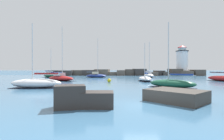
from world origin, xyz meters
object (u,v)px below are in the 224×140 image
(sailboat_moored_8, at_px, (172,83))
(mooring_buoy_orange_near, at_px, (62,78))
(sailboat_moored_4, at_px, (60,78))
(sailboat_moored_7, at_px, (50,75))
(lighthouse, at_px, (182,63))
(sailboat_moored_6, at_px, (149,75))
(mooring_buoy_far_side, at_px, (109,80))
(sailboat_moored_1, at_px, (224,78))
(sailboat_moored_3, at_px, (145,79))
(sailboat_moored_0, at_px, (96,75))
(sailboat_moored_5, at_px, (36,83))

(sailboat_moored_8, height_order, mooring_buoy_orange_near, sailboat_moored_8)
(sailboat_moored_4, distance_m, sailboat_moored_7, 14.73)
(lighthouse, relative_size, sailboat_moored_6, 1.13)
(sailboat_moored_7, relative_size, mooring_buoy_far_side, 9.16)
(sailboat_moored_1, height_order, sailboat_moored_3, sailboat_moored_1)
(sailboat_moored_7, bearing_deg, mooring_buoy_far_side, -45.02)
(sailboat_moored_0, relative_size, sailboat_moored_3, 1.42)
(sailboat_moored_0, height_order, sailboat_moored_3, sailboat_moored_0)
(mooring_buoy_orange_near, bearing_deg, mooring_buoy_far_side, -41.67)
(sailboat_moored_1, bearing_deg, mooring_buoy_far_side, -172.55)
(sailboat_moored_6, distance_m, mooring_buoy_far_side, 20.47)
(sailboat_moored_3, relative_size, sailboat_moored_5, 0.93)
(sailboat_moored_1, xyz_separation_m, mooring_buoy_orange_near, (-33.67, 7.29, -0.29))
(sailboat_moored_0, relative_size, sailboat_moored_8, 1.28)
(mooring_buoy_orange_near, bearing_deg, sailboat_moored_5, -82.92)
(sailboat_moored_0, relative_size, mooring_buoy_far_side, 12.38)
(sailboat_moored_6, height_order, sailboat_moored_7, sailboat_moored_6)
(sailboat_moored_6, relative_size, sailboat_moored_7, 1.22)
(sailboat_moored_0, relative_size, mooring_buoy_orange_near, 14.22)
(sailboat_moored_8, relative_size, mooring_buoy_orange_near, 11.11)
(sailboat_moored_1, height_order, sailboat_moored_7, sailboat_moored_1)
(sailboat_moored_3, height_order, sailboat_moored_4, sailboat_moored_4)
(sailboat_moored_3, bearing_deg, mooring_buoy_far_side, -154.28)
(sailboat_moored_5, bearing_deg, sailboat_moored_6, 53.66)
(lighthouse, xyz_separation_m, sailboat_moored_1, (-3.86, -30.76, -4.13))
(lighthouse, relative_size, sailboat_moored_8, 1.31)
(sailboat_moored_0, bearing_deg, sailboat_moored_7, -177.69)
(sailboat_moored_5, distance_m, mooring_buoy_orange_near, 19.49)
(sailboat_moored_0, bearing_deg, mooring_buoy_orange_near, -135.33)
(sailboat_moored_4, bearing_deg, sailboat_moored_3, -1.71)
(sailboat_moored_6, bearing_deg, sailboat_moored_0, -179.62)
(sailboat_moored_1, relative_size, mooring_buoy_far_side, 11.14)
(lighthouse, height_order, sailboat_moored_1, lighthouse)
(sailboat_moored_4, distance_m, mooring_buoy_far_side, 10.73)
(sailboat_moored_3, relative_size, sailboat_moored_7, 0.95)
(sailboat_moored_0, height_order, sailboat_moored_7, sailboat_moored_0)
(sailboat_moored_0, height_order, sailboat_moored_5, sailboat_moored_0)
(sailboat_moored_5, xyz_separation_m, sailboat_moored_8, (17.38, 0.44, -0.05))
(sailboat_moored_5, xyz_separation_m, sailboat_moored_7, (-7.85, 26.06, 0.08))
(sailboat_moored_5, distance_m, sailboat_moored_8, 17.39)
(mooring_buoy_far_side, bearing_deg, sailboat_moored_8, -46.28)
(sailboat_moored_4, xyz_separation_m, mooring_buoy_orange_near, (-1.46, 6.29, -0.33))
(mooring_buoy_orange_near, bearing_deg, lighthouse, 32.02)
(sailboat_moored_3, bearing_deg, sailboat_moored_1, -1.84)
(sailboat_moored_8, bearing_deg, sailboat_moored_1, 39.94)
(lighthouse, height_order, sailboat_moored_4, lighthouse)
(sailboat_moored_8, xyz_separation_m, mooring_buoy_far_side, (-8.33, 8.72, -0.22))
(sailboat_moored_6, distance_m, sailboat_moored_8, 26.34)
(sailboat_moored_5, relative_size, sailboat_moored_7, 1.02)
(mooring_buoy_orange_near, bearing_deg, sailboat_moored_0, 44.67)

